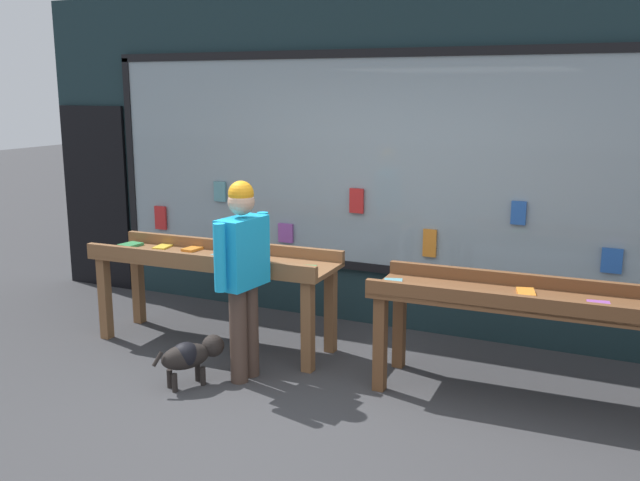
{
  "coord_description": "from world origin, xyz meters",
  "views": [
    {
      "loc": [
        2.14,
        -4.03,
        2.31
      ],
      "look_at": [
        -0.22,
        0.96,
        1.12
      ],
      "focal_mm": 40.0,
      "sensor_mm": 36.0,
      "label": 1
    }
  ],
  "objects_px": {
    "display_table_right": "(525,308)",
    "small_dog": "(190,355)",
    "display_table_left": "(214,267)",
    "person_browsing": "(243,267)"
  },
  "relations": [
    {
      "from": "person_browsing",
      "to": "display_table_left",
      "type": "bearing_deg",
      "value": 54.97
    },
    {
      "from": "person_browsing",
      "to": "small_dog",
      "type": "xyz_separation_m",
      "value": [
        -0.32,
        -0.3,
        -0.68
      ]
    },
    {
      "from": "display_table_right",
      "to": "small_dog",
      "type": "xyz_separation_m",
      "value": [
        -2.4,
        -0.85,
        -0.46
      ]
    },
    {
      "from": "person_browsing",
      "to": "small_dog",
      "type": "bearing_deg",
      "value": 139.3
    },
    {
      "from": "display_table_right",
      "to": "small_dog",
      "type": "relative_size",
      "value": 4.25
    },
    {
      "from": "display_table_left",
      "to": "small_dog",
      "type": "relative_size",
      "value": 4.25
    },
    {
      "from": "display_table_left",
      "to": "display_table_right",
      "type": "bearing_deg",
      "value": -0.08
    },
    {
      "from": "display_table_left",
      "to": "display_table_right",
      "type": "xyz_separation_m",
      "value": [
        2.73,
        -0.0,
        -0.01
      ]
    },
    {
      "from": "display_table_left",
      "to": "display_table_right",
      "type": "distance_m",
      "value": 2.73
    },
    {
      "from": "display_table_left",
      "to": "person_browsing",
      "type": "distance_m",
      "value": 0.88
    }
  ]
}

